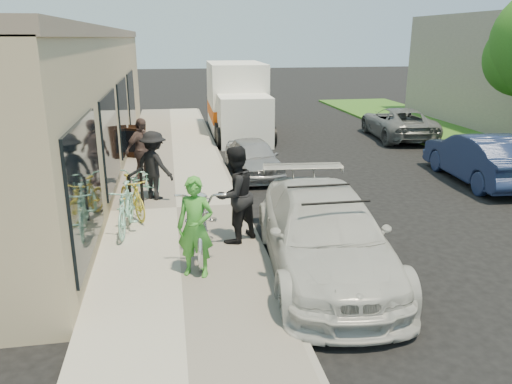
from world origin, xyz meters
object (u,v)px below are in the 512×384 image
woman_rider (195,227)px  cruiser_bike_b (143,184)px  far_car_blue (480,158)px  sedan_silver (254,157)px  bike_rack (136,188)px  cruiser_bike_a (126,208)px  man_standing (235,195)px  bystander_a (154,165)px  bystander_b (142,151)px  sedan_white (324,234)px  moving_truck (238,103)px  cruiser_bike_c (132,197)px  sandwich_board (134,142)px  tandem_bike (202,217)px  far_car_gray (398,123)px

woman_rider → cruiser_bike_b: size_ratio=0.97×
far_car_blue → woman_rider: bearing=34.3°
sedan_silver → cruiser_bike_b: (-3.11, -2.51, 0.06)m
bike_rack → cruiser_bike_a: bearing=-97.8°
man_standing → bystander_a: bearing=-99.8°
man_standing → cruiser_bike_a: bearing=-59.8°
woman_rider → bystander_b: bystander_b is taller
sedan_silver → bystander_a: 3.64m
sedan_white → moving_truck: moving_truck is taller
moving_truck → bystander_b: 8.36m
far_car_blue → bystander_a: 9.07m
cruiser_bike_c → bystander_b: 2.81m
woman_rider → cruiser_bike_a: woman_rider is taller
cruiser_bike_a → bystander_a: size_ratio=0.98×
sandwich_board → tandem_bike: size_ratio=0.41×
sedan_white → bystander_b: size_ratio=2.89×
cruiser_bike_a → cruiser_bike_b: (0.27, 1.85, -0.04)m
sedan_white → bystander_a: bystander_a is taller
tandem_bike → sedan_white: bearing=-21.1°
far_car_gray → bystander_a: bystander_a is taller
cruiser_bike_b → cruiser_bike_c: size_ratio=1.14×
tandem_bike → cruiser_bike_a: size_ratio=1.52×
cruiser_bike_a → bystander_b: bearing=92.5°
sedan_silver → cruiser_bike_b: 3.99m
moving_truck → cruiser_bike_a: (-3.85, -11.18, -0.66)m
sandwich_board → cruiser_bike_b: 4.92m
far_car_gray → cruiser_bike_c: 12.97m
woman_rider → tandem_bike: bearing=101.2°
sandwich_board → far_car_gray: size_ratio=0.23×
bystander_b → far_car_gray: bearing=-13.5°
cruiser_bike_c → bystander_a: bearing=46.1°
bystander_b → moving_truck: bearing=22.0°
bike_rack → cruiser_bike_c: 0.26m
moving_truck → bystander_a: moving_truck is taller
sedan_silver → far_car_gray: size_ratio=0.72×
bike_rack → far_car_blue: far_car_blue is taller
sedan_white → moving_truck: bearing=94.0°
sedan_silver → cruiser_bike_c: 4.80m
tandem_bike → sedan_silver: bearing=75.8°
sedan_silver → tandem_bike: (-1.91, -5.56, 0.26)m
far_car_blue → cruiser_bike_c: bearing=14.4°
far_car_gray → woman_rider: size_ratio=2.66×
sandwich_board → cruiser_bike_c: (0.30, -5.86, -0.07)m
bike_rack → sedan_white: (3.36, -3.27, -0.03)m
cruiser_bike_a → sedan_silver: bearing=57.7°
cruiser_bike_a → bystander_b: (0.19, 3.67, 0.39)m
sedan_white → moving_truck: 13.37m
moving_truck → cruiser_bike_b: (-3.58, -9.32, -0.69)m
bystander_b → cruiser_bike_c: bearing=-134.4°
bike_rack → bystander_a: bearing=69.0°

